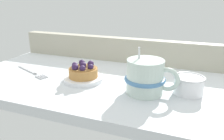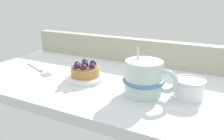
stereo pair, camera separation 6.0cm
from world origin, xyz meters
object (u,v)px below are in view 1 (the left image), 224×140
(raspberry_tart, at_px, (83,71))
(sugar_bowl, at_px, (189,85))
(coffee_mug, at_px, (146,77))
(dessert_fork, at_px, (31,71))
(dessert_plate, at_px, (84,79))

(raspberry_tart, bearing_deg, sugar_bowl, 2.89)
(raspberry_tart, relative_size, coffee_mug, 0.60)
(coffee_mug, xyz_separation_m, dessert_fork, (-0.37, 0.02, -0.04))
(dessert_plate, height_order, dessert_fork, dessert_plate)
(raspberry_tart, distance_m, sugar_bowl, 0.28)
(raspberry_tart, bearing_deg, dessert_fork, 178.41)
(dessert_plate, distance_m, dessert_fork, 0.19)
(dessert_plate, relative_size, sugar_bowl, 1.47)
(raspberry_tart, xyz_separation_m, coffee_mug, (0.18, -0.02, 0.01))
(dessert_fork, distance_m, sugar_bowl, 0.47)
(coffee_mug, bearing_deg, sugar_bowl, 18.44)
(dessert_plate, xyz_separation_m, raspberry_tart, (-0.00, -0.00, 0.02))
(coffee_mug, bearing_deg, dessert_plate, 174.02)
(sugar_bowl, bearing_deg, dessert_plate, -177.12)
(raspberry_tart, bearing_deg, coffee_mug, -5.95)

